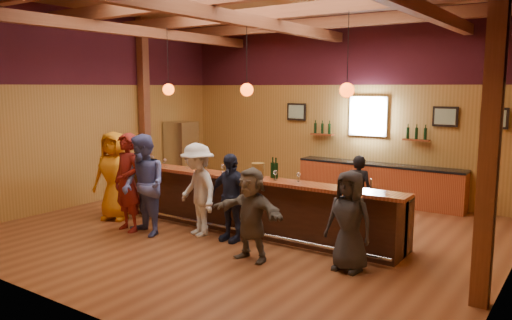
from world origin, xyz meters
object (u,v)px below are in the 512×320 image
(bartender, at_px, (358,192))
(bottle_a, at_px, (273,170))
(customer_denim, at_px, (144,185))
(customer_brown, at_px, (251,214))
(ice_bucket, at_px, (258,170))
(customer_white, at_px, (198,190))
(customer_dark, at_px, (349,221))
(back_bar_cabinet, at_px, (378,183))
(customer_orange, at_px, (114,176))
(stainless_fridge, at_px, (182,154))
(customer_redvest, at_px, (128,182))
(bar_counter, at_px, (252,203))
(customer_navy, at_px, (230,197))

(bartender, xyz_separation_m, bottle_a, (-1.08, -1.39, 0.53))
(customer_denim, height_order, customer_brown, customer_denim)
(customer_denim, xyz_separation_m, ice_bucket, (1.77, 1.16, 0.29))
(customer_white, relative_size, customer_dark, 1.13)
(back_bar_cabinet, xyz_separation_m, customer_orange, (-4.00, -4.55, 0.45))
(bottle_a, bearing_deg, customer_white, -149.39)
(back_bar_cabinet, height_order, customer_brown, customer_brown)
(customer_orange, bearing_deg, bottle_a, -6.21)
(stainless_fridge, distance_m, customer_brown, 6.39)
(back_bar_cabinet, height_order, customer_white, customer_white)
(ice_bucket, bearing_deg, customer_redvest, -153.27)
(customer_white, bearing_deg, bar_counter, 76.77)
(back_bar_cabinet, height_order, customer_redvest, customer_redvest)
(stainless_fridge, height_order, customer_dark, stainless_fridge)
(customer_redvest, distance_m, customer_denim, 0.47)
(customer_orange, xyz_separation_m, customer_white, (2.19, 0.11, -0.06))
(ice_bucket, bearing_deg, customer_white, -147.28)
(bar_counter, xyz_separation_m, customer_dark, (2.44, -0.96, 0.24))
(customer_denim, bearing_deg, bottle_a, 45.86)
(bar_counter, distance_m, customer_denim, 2.09)
(customer_redvest, height_order, bartender, customer_redvest)
(customer_navy, xyz_separation_m, customer_brown, (0.88, -0.62, -0.04))
(bar_counter, bearing_deg, ice_bucket, -40.90)
(back_bar_cabinet, xyz_separation_m, customer_redvest, (-3.11, -4.98, 0.47))
(back_bar_cabinet, distance_m, customer_redvest, 5.89)
(customer_redvest, relative_size, customer_denim, 1.00)
(customer_dark, bearing_deg, customer_navy, -179.87)
(stainless_fridge, height_order, customer_navy, stainless_fridge)
(bar_counter, bearing_deg, bartender, 36.47)
(back_bar_cabinet, relative_size, customer_orange, 2.17)
(bar_counter, relative_size, customer_orange, 3.41)
(bartender, bearing_deg, customer_denim, 33.19)
(customer_orange, relative_size, customer_redvest, 0.98)
(stainless_fridge, height_order, customer_white, stainless_fridge)
(bartender, bearing_deg, stainless_fridge, -19.25)
(bar_counter, bearing_deg, bottle_a, -16.51)
(customer_redvest, relative_size, bartender, 1.30)
(customer_white, bearing_deg, bartender, 64.83)
(customer_white, distance_m, ice_bucket, 1.18)
(customer_denim, distance_m, customer_brown, 2.43)
(stainless_fridge, distance_m, bartender, 5.90)
(customer_brown, relative_size, ice_bucket, 5.75)
(stainless_fridge, xyz_separation_m, bottle_a, (4.69, -2.62, 0.36))
(customer_denim, height_order, customer_navy, customer_denim)
(bartender, bearing_deg, customer_redvest, 28.99)
(ice_bucket, bearing_deg, stainless_fridge, 148.43)
(back_bar_cabinet, xyz_separation_m, bartender, (0.47, -2.35, 0.25))
(customer_denim, bearing_deg, customer_brown, 14.37)
(customer_orange, bearing_deg, customer_redvest, -45.10)
(customer_dark, distance_m, ice_bucket, 2.28)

